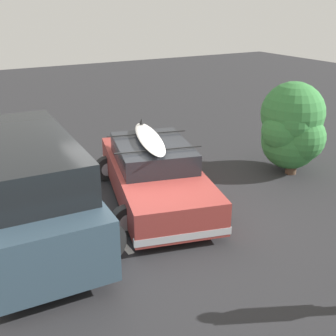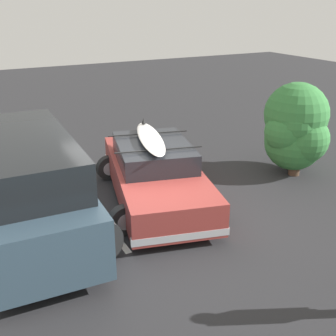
{
  "view_description": "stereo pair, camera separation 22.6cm",
  "coord_description": "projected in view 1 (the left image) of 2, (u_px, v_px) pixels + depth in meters",
  "views": [
    {
      "loc": [
        3.26,
        6.91,
        4.13
      ],
      "look_at": [
        -0.62,
        -0.03,
        0.95
      ],
      "focal_mm": 45.0,
      "sensor_mm": 36.0,
      "label": 1
    },
    {
      "loc": [
        3.06,
        7.02,
        4.13
      ],
      "look_at": [
        -0.62,
        -0.03,
        0.95
      ],
      "focal_mm": 45.0,
      "sensor_mm": 36.0,
      "label": 2
    }
  ],
  "objects": [
    {
      "name": "ground_plane",
      "position": [
        142.0,
        218.0,
        8.61
      ],
      "size": [
        44.0,
        44.0,
        0.02
      ],
      "primitive_type": "cube",
      "color": "#28282B",
      "rests_on": "ground"
    },
    {
      "name": "parking_stripe",
      "position": [
        97.0,
        213.0,
        8.78
      ],
      "size": [
        0.12,
        3.5,
        0.0
      ],
      "primitive_type": "cube",
      "rotation": [
        0.0,
        0.0,
        1.57
      ],
      "color": "silver",
      "rests_on": "ground"
    },
    {
      "name": "sedan_car",
      "position": [
        154.0,
        173.0,
        9.21
      ],
      "size": [
        2.98,
        4.7,
        1.54
      ],
      "color": "#9E3833",
      "rests_on": "ground"
    },
    {
      "name": "suv_car",
      "position": [
        26.0,
        188.0,
        7.55
      ],
      "size": [
        2.73,
        4.92,
        1.94
      ],
      "color": "#334756",
      "rests_on": "ground"
    },
    {
      "name": "bush_near_left",
      "position": [
        293.0,
        128.0,
        10.56
      ],
      "size": [
        1.69,
        1.72,
        2.29
      ],
      "color": "#4C3828",
      "rests_on": "ground"
    }
  ]
}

